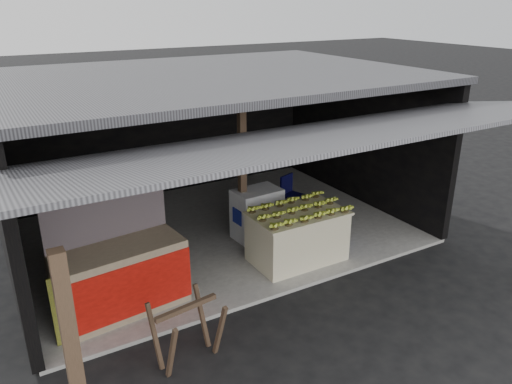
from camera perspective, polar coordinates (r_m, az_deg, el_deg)
ground at (r=7.74m, az=3.43°, el=-11.64°), size 80.00×80.00×0.00m
concrete_slab at (r=9.63m, az=-4.80°, el=-4.49°), size 7.00×5.00×0.06m
shophouse at (r=9.22m, az=-6.05°, el=7.95°), size 7.40×7.29×3.02m
banana_table at (r=8.39m, az=4.74°, el=-5.03°), size 1.58×0.97×0.87m
banana_pile at (r=8.17m, az=4.85°, el=-1.77°), size 1.45×0.87×0.17m
white_crate at (r=9.12m, az=0.12°, el=-2.50°), size 0.88×0.63×0.94m
neighbor_stall at (r=7.29m, az=-15.19°, el=-9.17°), size 1.82×0.97×1.80m
green_signboard at (r=6.94m, az=-19.79°, el=-12.18°), size 0.61×0.14×0.92m
sawhorse at (r=6.26m, az=-7.86°, el=-15.01°), size 0.82×0.81×0.81m
water_barrel at (r=9.13m, az=8.96°, el=-4.39°), size 0.31×0.31×0.46m
plastic_chair at (r=10.18m, az=3.89°, el=0.07°), size 0.49×0.49×0.81m
magenta_rug at (r=9.95m, az=4.63°, el=-3.39°), size 1.55×1.08×0.01m
picture_frames at (r=11.09m, az=-11.33°, el=9.00°), size 1.62×0.04×0.46m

